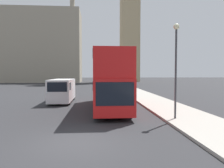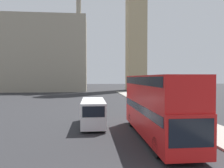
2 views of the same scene
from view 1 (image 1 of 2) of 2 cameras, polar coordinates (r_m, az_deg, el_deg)
name	(u,v)px [view 1 (image 1 of 2)]	position (r m, az deg, el deg)	size (l,w,h in m)	color
ground_plane	(76,143)	(9.62, -9.41, -14.91)	(300.00, 300.00, 0.00)	#28282B
building_block_distant	(37,47)	(78.25, -18.99, 9.19)	(29.08, 12.27, 28.91)	#9E937F
red_double_decker_bus	(109,79)	(18.05, -0.77, 1.44)	(2.56, 11.11, 4.50)	red
white_van	(62,90)	(22.64, -12.89, -1.52)	(2.06, 6.01, 2.32)	white
street_lamp	(176,57)	(13.94, 16.37, 6.88)	(0.36, 0.36, 5.78)	#38383D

